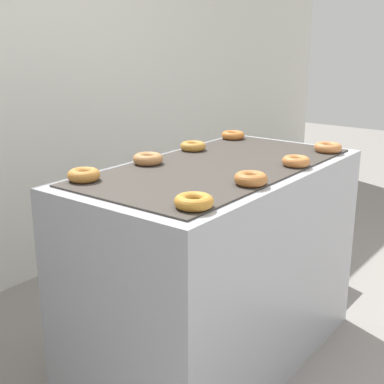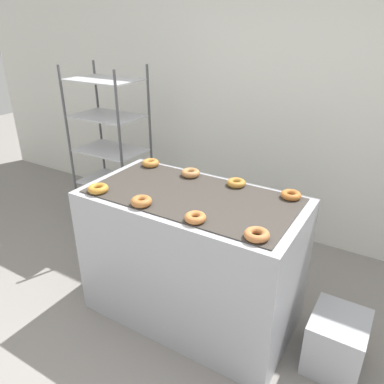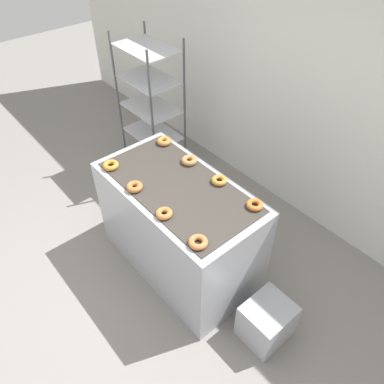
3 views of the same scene
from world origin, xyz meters
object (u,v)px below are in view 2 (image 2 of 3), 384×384
(donut_near_midright, at_px, (195,218))
(donut_near_right, at_px, (257,235))
(donut_near_left, at_px, (98,189))
(donut_far_midleft, at_px, (191,173))
(glaze_bin, at_px, (336,342))
(fryer_machine, at_px, (192,257))
(baking_rack_cart, at_px, (111,150))
(donut_far_right, at_px, (291,195))
(donut_far_left, at_px, (150,163))
(donut_near_midleft, at_px, (141,201))
(donut_far_midright, at_px, (236,183))

(donut_near_midright, height_order, donut_near_right, same)
(donut_near_left, relative_size, donut_far_midleft, 1.00)
(glaze_bin, relative_size, donut_far_midleft, 2.78)
(glaze_bin, bearing_deg, fryer_machine, -176.59)
(baking_rack_cart, bearing_deg, donut_far_right, -12.44)
(donut_far_midleft, bearing_deg, donut_far_left, 178.05)
(donut_near_midleft, height_order, donut_near_right, donut_near_midleft)
(glaze_bin, bearing_deg, donut_far_midright, 165.15)
(donut_near_midright, xyz_separation_m, donut_far_left, (-0.74, 0.57, 0.00))
(fryer_machine, relative_size, donut_near_left, 10.69)
(donut_near_right, bearing_deg, donut_far_right, 89.86)
(baking_rack_cart, relative_size, donut_near_midleft, 12.46)
(glaze_bin, distance_m, donut_near_midright, 1.21)
(donut_near_left, distance_m, donut_near_midleft, 0.37)
(donut_near_left, xyz_separation_m, donut_far_right, (1.12, 0.57, -0.00))
(donut_far_left, bearing_deg, fryer_machine, -27.15)
(fryer_machine, distance_m, donut_near_left, 0.81)
(fryer_machine, height_order, donut_near_left, donut_near_left)
(glaze_bin, relative_size, donut_far_midright, 2.93)
(glaze_bin, distance_m, donut_near_left, 1.81)
(donut_near_midleft, distance_m, donut_far_midright, 0.68)
(donut_near_left, bearing_deg, glaze_bin, 12.19)
(donut_far_midleft, bearing_deg, donut_near_midright, -56.23)
(baking_rack_cart, relative_size, glaze_bin, 4.34)
(donut_near_right, bearing_deg, donut_near_left, -179.79)
(donut_near_left, relative_size, donut_near_right, 1.00)
(fryer_machine, bearing_deg, donut_far_midright, 56.99)
(baking_rack_cart, bearing_deg, donut_near_left, -50.66)
(donut_far_midleft, bearing_deg, donut_near_right, -36.41)
(fryer_machine, bearing_deg, donut_near_right, -26.14)
(donut_far_midright, bearing_deg, fryer_machine, -123.01)
(donut_near_midleft, bearing_deg, donut_near_right, 0.59)
(fryer_machine, xyz_separation_m, donut_far_left, (-0.55, 0.28, 0.52))
(fryer_machine, height_order, donut_far_left, donut_far_left)
(fryer_machine, relative_size, donut_near_right, 10.72)
(donut_far_left, bearing_deg, donut_far_right, 0.43)
(donut_far_right, bearing_deg, donut_far_left, -179.57)
(baking_rack_cart, relative_size, donut_far_right, 12.72)
(glaze_bin, distance_m, donut_near_right, 1.00)
(donut_near_left, bearing_deg, donut_far_left, 88.97)
(donut_near_left, relative_size, donut_near_midleft, 1.03)
(baking_rack_cart, xyz_separation_m, donut_near_left, (0.82, -1.00, 0.17))
(glaze_bin, relative_size, donut_near_right, 2.79)
(donut_near_right, distance_m, donut_far_midleft, 0.92)
(baking_rack_cart, relative_size, donut_near_midright, 13.14)
(baking_rack_cart, distance_m, donut_far_left, 0.95)
(donut_far_right, bearing_deg, glaze_bin, -26.58)
(donut_near_midleft, distance_m, donut_near_right, 0.76)
(fryer_machine, xyz_separation_m, donut_near_left, (-0.56, -0.28, 0.51))
(donut_near_left, bearing_deg, donut_near_midleft, -0.60)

